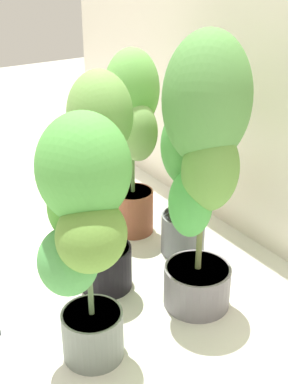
% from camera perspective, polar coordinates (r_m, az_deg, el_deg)
% --- Properties ---
extents(ground_plane, '(8.00, 8.00, 0.00)m').
position_cam_1_polar(ground_plane, '(2.12, -6.89, -10.83)').
color(ground_plane, silver).
rests_on(ground_plane, ground).
extents(mylar_back_wall, '(3.20, 0.01, 2.00)m').
position_cam_1_polar(mylar_back_wall, '(2.21, 13.06, 18.62)').
color(mylar_back_wall, silver).
rests_on(mylar_back_wall, ground).
extents(potted_plant_back_left, '(0.34, 0.26, 0.86)m').
position_cam_1_polar(potted_plant_back_left, '(2.28, -1.26, 7.15)').
color(potted_plant_back_left, '#985238').
rests_on(potted_plant_back_left, ground).
extents(potted_plant_back_right, '(0.40, 0.35, 1.03)m').
position_cam_1_polar(potted_plant_back_right, '(1.75, 6.37, 4.12)').
color(potted_plant_back_right, slate).
rests_on(potted_plant_back_right, ground).
extents(potted_plant_back_center, '(0.37, 0.27, 0.74)m').
position_cam_1_polar(potted_plant_back_center, '(2.15, 4.66, 2.98)').
color(potted_plant_back_center, slate).
rests_on(potted_plant_back_center, ground).
extents(potted_plant_front_right, '(0.43, 0.38, 0.85)m').
position_cam_1_polar(potted_plant_front_right, '(1.54, -6.59, -3.21)').
color(potted_plant_front_right, slate).
rests_on(potted_plant_front_right, ground).
extents(potted_plant_center, '(0.32, 0.30, 0.88)m').
position_cam_1_polar(potted_plant_center, '(1.90, -4.76, 3.09)').
color(potted_plant_center, black).
rests_on(potted_plant_center, ground).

